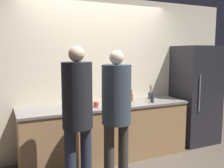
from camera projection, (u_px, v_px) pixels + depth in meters
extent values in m
plane|color=#4C4238|center=(116.00, 167.00, 3.69)|extent=(14.00, 14.00, 0.00)
cube|color=beige|center=(98.00, 76.00, 4.20)|extent=(5.20, 0.06, 2.60)
cube|color=#9E754C|center=(106.00, 132.00, 4.00)|extent=(2.66, 0.69, 0.85)
cube|color=slate|center=(106.00, 105.00, 3.94)|extent=(2.69, 0.72, 0.03)
cube|color=#232328|center=(195.00, 95.00, 4.69)|extent=(0.75, 0.66, 1.81)
cylinder|color=#99999E|center=(200.00, 93.00, 4.27)|extent=(0.02, 0.02, 0.63)
cylinder|color=#232838|center=(70.00, 165.00, 2.84)|extent=(0.13, 0.13, 0.85)
cylinder|color=#232838|center=(86.00, 162.00, 2.92)|extent=(0.13, 0.13, 0.85)
cylinder|color=black|center=(77.00, 95.00, 2.78)|extent=(0.34, 0.34, 0.74)
sphere|color=#DBAD89|center=(76.00, 54.00, 2.72)|extent=(0.18, 0.18, 0.18)
cylinder|color=#38332D|center=(109.00, 157.00, 3.09)|extent=(0.13, 0.13, 0.83)
cylinder|color=#38332D|center=(123.00, 154.00, 3.17)|extent=(0.13, 0.13, 0.83)
cylinder|color=#333D47|center=(116.00, 94.00, 3.03)|extent=(0.36, 0.36, 0.72)
sphere|color=beige|center=(117.00, 57.00, 2.97)|extent=(0.17, 0.17, 0.17)
cylinder|color=brown|center=(116.00, 98.00, 4.20)|extent=(0.30, 0.30, 0.09)
ellipsoid|color=yellow|center=(118.00, 94.00, 4.21)|extent=(0.15, 0.12, 0.04)
cylinder|color=#3D424C|center=(151.00, 96.00, 4.38)|extent=(0.10, 0.10, 0.11)
cylinder|color=#99754C|center=(150.00, 90.00, 4.37)|extent=(0.01, 0.05, 0.21)
cylinder|color=#99754C|center=(151.00, 90.00, 4.38)|extent=(0.03, 0.04, 0.21)
cylinder|color=#99754C|center=(151.00, 90.00, 4.36)|extent=(0.05, 0.01, 0.21)
cylinder|color=#333338|center=(152.00, 99.00, 4.07)|extent=(0.06, 0.06, 0.12)
cylinder|color=#333338|center=(152.00, 94.00, 4.06)|extent=(0.03, 0.03, 0.04)
cylinder|color=black|center=(152.00, 93.00, 4.05)|extent=(0.03, 0.03, 0.01)
cylinder|color=brown|center=(131.00, 97.00, 4.17)|extent=(0.07, 0.07, 0.13)
cylinder|color=brown|center=(131.00, 92.00, 4.16)|extent=(0.03, 0.03, 0.04)
cylinder|color=black|center=(131.00, 91.00, 4.16)|extent=(0.03, 0.03, 0.02)
cylinder|color=#A33D33|center=(96.00, 105.00, 3.73)|extent=(0.08, 0.08, 0.08)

